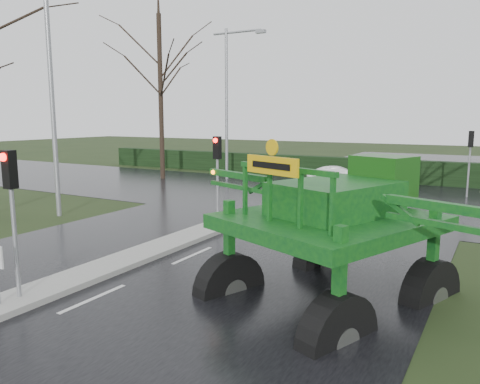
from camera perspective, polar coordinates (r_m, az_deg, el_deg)
The scene contains 13 objects.
ground at distance 11.79m, azimuth -17.42°, elevation -12.39°, with size 140.00×140.00×0.00m, color black.
road_main at distance 19.65m, azimuth 4.42°, elevation -3.35°, with size 14.00×80.00×0.02m, color black.
road_cross at distance 25.11m, azimuth 10.29°, elevation -0.73°, with size 80.00×12.00×0.02m, color black.
median_island at distance 14.64m, azimuth -12.29°, elevation -7.57°, with size 1.20×10.00×0.16m, color gray.
hedge_row at distance 32.60m, azimuth 15.05°, elevation 2.67°, with size 44.00×0.90×1.50m, color black.
traffic_signal_near at distance 11.53m, azimuth -26.13°, elevation -0.04°, with size 0.26×0.33×3.52m.
traffic_signal_mid at distance 17.70m, azimuth -2.80°, elevation 3.77°, with size 0.26×0.33×3.52m.
traffic_signal_far at distance 27.47m, azimuth 26.27°, elevation 4.75°, with size 0.26×0.33×3.52m.
street_light_left_near at distance 21.20m, azimuth -21.57°, elevation 13.24°, with size 3.85×0.30×10.00m.
street_light_left_far at distance 31.93m, azimuth -1.19°, elevation 12.27°, with size 3.85×0.30×10.00m.
tree_left_far at distance 32.85m, azimuth -9.71°, elevation 14.08°, with size 7.70×7.70×13.26m.
crop_sprayer at distance 11.37m, azimuth -0.45°, elevation -1.00°, with size 7.96×6.34×4.74m.
white_sedan at distance 28.41m, azimuth 12.02°, elevation 0.34°, with size 1.38×3.95×1.30m, color white.
Camera 1 is at (8.17, -7.36, 4.24)m, focal length 35.00 mm.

